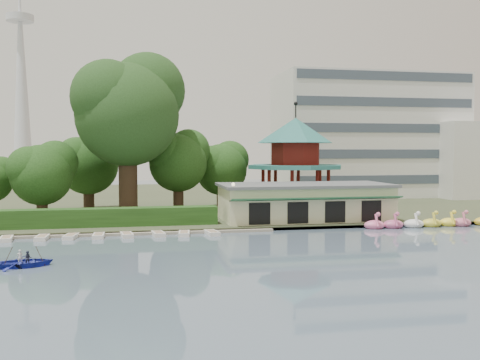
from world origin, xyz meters
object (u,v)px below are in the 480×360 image
object	(u,v)px
boathouse	(305,201)
pavilion	(295,154)
big_tree	(129,106)
dock	(94,234)
rowboat_with_passengers	(24,259)

from	to	relation	value
boathouse	pavilion	bearing A→B (deg)	78.72
pavilion	big_tree	bearing A→B (deg)	-169.64
dock	big_tree	bearing A→B (deg)	73.96
big_tree	rowboat_with_passengers	distance (m)	27.69
boathouse	big_tree	world-z (taller)	big_tree
pavilion	dock	bearing A→B (deg)	-148.34
dock	boathouse	bearing A→B (deg)	12.24
boathouse	big_tree	xyz separation A→B (m)	(-18.84, 6.21, 10.55)
boathouse	pavilion	xyz separation A→B (m)	(2.00, 10.03, 5.11)
dock	big_tree	xyz separation A→B (m)	(3.16, 10.99, 12.80)
dock	big_tree	size ratio (longest dim) A/B	1.80
boathouse	big_tree	distance (m)	22.47
pavilion	big_tree	size ratio (longest dim) A/B	0.71
boathouse	rowboat_with_passengers	bearing A→B (deg)	-145.59
pavilion	rowboat_with_passengers	bearing A→B (deg)	-135.07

